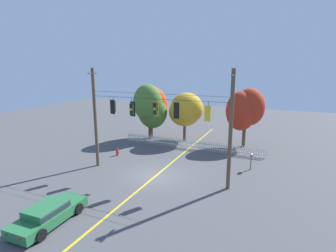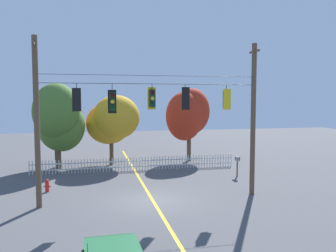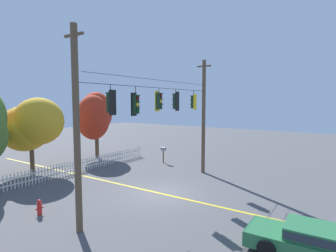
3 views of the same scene
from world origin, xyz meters
The scene contains 14 objects.
ground centered at (0.00, 0.00, 0.00)m, with size 80.00×80.00×0.00m, color #4C4C4F.
lane_centerline_stripe centered at (0.00, 0.00, 0.00)m, with size 0.16×36.00×0.01m, color gold.
signal_support_span centered at (0.00, 0.00, 4.32)m, with size 11.77×1.10×8.49m.
traffic_signal_southbound_primary centered at (-3.83, -0.01, 5.38)m, with size 0.43×0.38×1.40m.
traffic_signal_eastbound_side centered at (-2.07, 0.01, 5.29)m, with size 0.43×0.38×1.52m.
traffic_signal_northbound_primary centered at (-0.01, 0.01, 5.45)m, with size 0.43×0.38×1.34m.
traffic_signal_northbound_secondary centered at (1.78, -0.01, 5.45)m, with size 0.43×0.38×1.36m.
traffic_signal_westbound_side centered at (4.12, -0.01, 5.40)m, with size 0.43×0.38×1.37m.
white_picket_fence centered at (0.14, 7.92, 0.51)m, with size 15.39×0.06×1.01m.
autumn_oak_far_east centered at (-1.45, 10.77, 3.66)m, with size 4.33×4.23×5.73m.
autumn_maple_far_west centered at (5.14, 11.32, 4.11)m, with size 4.02×3.41×6.36m.
parked_car centered at (-2.52, -8.42, 0.60)m, with size 1.98×4.52×1.15m.
fire_hydrant centered at (-5.72, 2.98, 0.37)m, with size 0.38×0.22×0.75m.
roadside_mailbox centered at (6.80, 4.43, 1.15)m, with size 0.25×0.44×1.41m.
Camera 3 is at (-12.85, -9.20, 5.42)m, focal length 29.25 mm.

